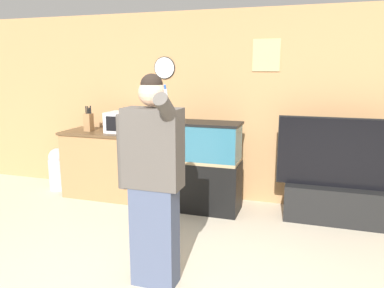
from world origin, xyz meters
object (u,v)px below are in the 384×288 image
person_standing (152,179)px  microwave (124,122)px  knife_block (89,122)px  aquarium_on_stand (203,167)px  tv_on_stand (337,192)px  counter_island (115,164)px  trash_bin (59,168)px

person_standing → microwave: bearing=123.3°
knife_block → aquarium_on_stand: 1.80m
tv_on_stand → counter_island: bearing=179.6°
tv_on_stand → knife_block: bearing=-179.6°
microwave → aquarium_on_stand: microwave is taller
person_standing → trash_bin: bearing=141.4°
tv_on_stand → trash_bin: (-3.99, 0.05, -0.05)m
counter_island → person_standing: 2.43m
person_standing → trash_bin: 3.17m
microwave → person_standing: bearing=-56.7°
counter_island → aquarium_on_stand: bearing=-5.2°
aquarium_on_stand → tv_on_stand: tv_on_stand is taller
tv_on_stand → aquarium_on_stand: bearing=-176.4°
microwave → knife_block: (-0.54, -0.06, -0.01)m
counter_island → trash_bin: bearing=178.1°
tv_on_stand → trash_bin: size_ratio=2.25×
counter_island → aquarium_on_stand: aquarium_on_stand is taller
counter_island → knife_block: 0.71m
aquarium_on_stand → microwave: bearing=173.2°
aquarium_on_stand → tv_on_stand: bearing=3.6°
microwave → person_standing: (1.27, -1.93, -0.16)m
counter_island → aquarium_on_stand: (1.36, -0.12, 0.11)m
knife_block → microwave: bearing=6.3°
trash_bin → knife_block: bearing=-6.7°
aquarium_on_stand → tv_on_stand: (1.64, 0.10, -0.21)m
tv_on_stand → person_standing: (-1.56, -1.89, 0.56)m
counter_island → microwave: 0.64m
knife_block → trash_bin: knife_block is taller
microwave → person_standing: size_ratio=0.27×
counter_island → knife_block: bearing=-173.6°
microwave → tv_on_stand: 2.92m
aquarium_on_stand → person_standing: person_standing is taller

